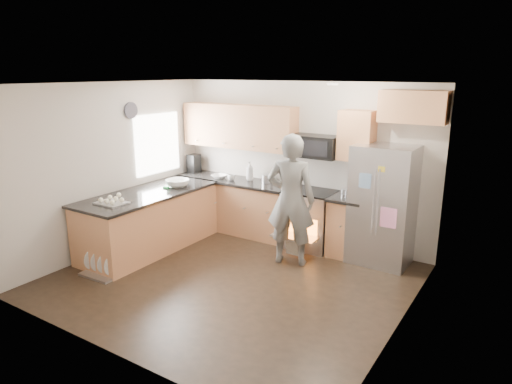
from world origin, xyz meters
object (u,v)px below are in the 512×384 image
Objects in this scene: stove_range at (310,206)px; dish_rack at (104,268)px; refrigerator at (383,205)px; person at (291,200)px.

stove_range is 3.15× the size of dish_rack.
refrigerator is at bearing 39.00° from dish_rack.
stove_range is at bearing -178.64° from refrigerator.
refrigerator is 0.91× the size of person.
dish_rack is at bearing -127.92° from stove_range.
stove_range is 1.17m from refrigerator.
stove_range is at bearing 52.08° from dish_rack.
stove_range reaches higher than dish_rack.
stove_range is 0.79m from person.
stove_range reaches higher than refrigerator.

